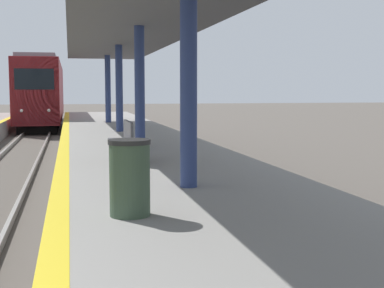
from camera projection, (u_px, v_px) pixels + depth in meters
train at (43, 93)px, 38.42m from camera, size 2.62×19.52×4.59m
station_canopy at (139, 26)px, 14.69m from camera, size 3.90×31.36×3.58m
trash_bin at (130, 177)px, 6.85m from camera, size 0.55×0.55×0.99m
bench at (123, 140)px, 12.08m from camera, size 0.44×1.52×0.92m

